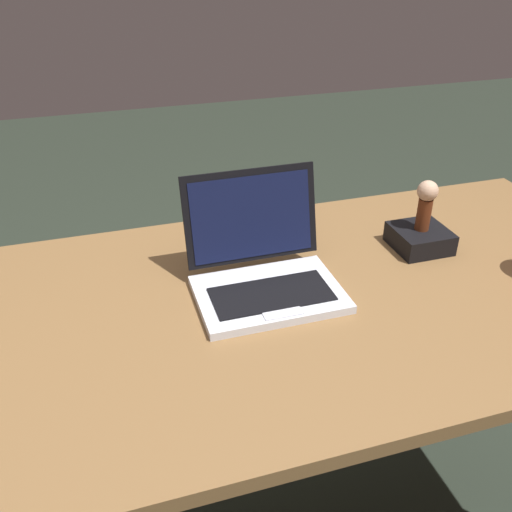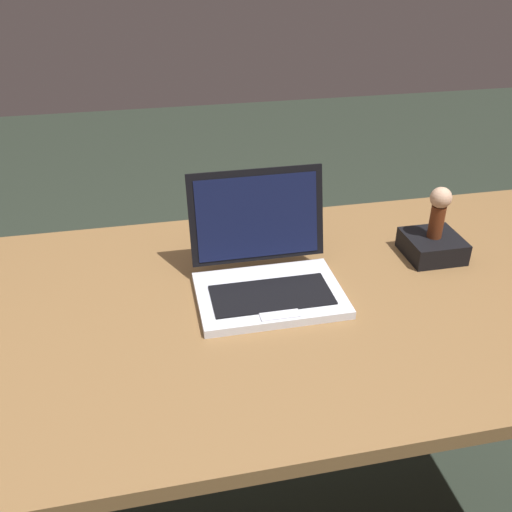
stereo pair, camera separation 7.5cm
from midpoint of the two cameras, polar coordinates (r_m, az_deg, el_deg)
name	(u,v)px [view 2 (the right image)]	position (r m, az deg, el deg)	size (l,w,h in m)	color
desk	(246,341)	(1.04, 1.06, -8.72)	(1.62, 0.69, 0.76)	brown
laptop_front	(266,270)	(1.00, 3.14, -1.45)	(0.26, 0.22, 0.20)	silver
figurine_stand	(432,246)	(1.18, 19.22, 0.92)	(0.11, 0.11, 0.04)	black
figurine	(439,208)	(1.14, 19.92, 4.55)	(0.04, 0.04, 0.10)	#592813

